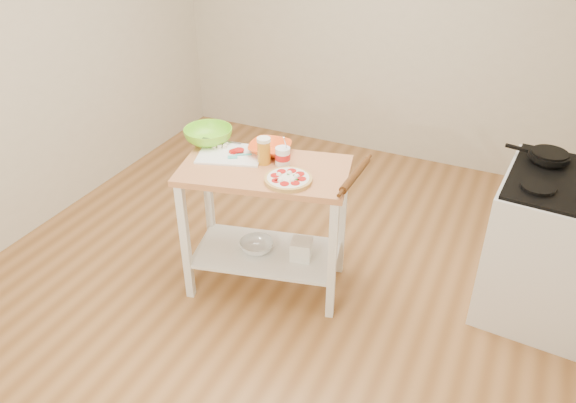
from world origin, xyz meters
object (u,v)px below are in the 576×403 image
at_px(pizza, 288,179).
at_px(beer_pint, 264,151).
at_px(gas_stove, 550,246).
at_px(orange_bowl, 270,148).
at_px(skillet, 548,156).
at_px(cutting_board, 230,153).
at_px(rolling_pin, 355,175).
at_px(shelf_bin, 301,249).
at_px(green_bowl, 208,135).
at_px(knife, 216,141).
at_px(prep_island, 265,204).
at_px(yogurt_tub, 283,156).
at_px(shelf_glass_bowl, 257,246).
at_px(spatula, 238,156).

relative_size(pizza, beer_pint, 1.66).
relative_size(gas_stove, orange_bowl, 4.22).
relative_size(skillet, cutting_board, 0.80).
distance_m(pizza, cutting_board, 0.50).
xyz_separation_m(pizza, rolling_pin, (0.34, 0.20, 0.01)).
height_order(pizza, shelf_bin, pizza).
distance_m(orange_bowl, green_bowl, 0.44).
distance_m(knife, shelf_bin, 0.91).
bearing_deg(skillet, green_bowl, -154.53).
bearing_deg(pizza, orange_bowl, 132.37).
bearing_deg(beer_pint, rolling_pin, 4.92).
bearing_deg(gas_stove, prep_island, -158.34).
xyz_separation_m(knife, yogurt_tub, (0.53, -0.09, 0.04)).
height_order(skillet, shelf_glass_bowl, skillet).
bearing_deg(skillet, pizza, -138.67).
bearing_deg(orange_bowl, yogurt_tub, -36.95).
relative_size(beer_pint, shelf_glass_bowl, 0.75).
xyz_separation_m(prep_island, rolling_pin, (0.55, 0.10, 0.28)).
distance_m(green_bowl, beer_pint, 0.48).
distance_m(skillet, orange_bowl, 1.70).
distance_m(skillet, rolling_pin, 1.19).
bearing_deg(shelf_glass_bowl, pizza, -16.78).
xyz_separation_m(prep_island, shelf_glass_bowl, (-0.07, -0.01, -0.35)).
xyz_separation_m(green_bowl, beer_pint, (0.47, -0.11, 0.04)).
relative_size(skillet, spatula, 2.97).
xyz_separation_m(spatula, knife, (-0.24, 0.13, 0.00)).
relative_size(spatula, rolling_pin, 0.31).
bearing_deg(knife, cutting_board, -40.46).
bearing_deg(knife, green_bowl, -174.35).
bearing_deg(spatula, shelf_glass_bowl, -53.49).
xyz_separation_m(cutting_board, yogurt_tub, (0.36, 0.02, 0.05)).
bearing_deg(green_bowl, orange_bowl, 4.01).
height_order(spatula, green_bowl, green_bowl).
bearing_deg(green_bowl, shelf_glass_bowl, -21.93).
xyz_separation_m(prep_island, pizza, (0.20, -0.09, 0.28)).
bearing_deg(spatula, rolling_pin, -26.60).
height_order(gas_stove, shelf_bin, gas_stove).
xyz_separation_m(gas_stove, pizza, (-1.49, -0.62, 0.44)).
bearing_deg(spatula, cutting_board, 133.41).
bearing_deg(shelf_bin, pizza, -103.05).
bearing_deg(prep_island, shelf_bin, 10.32).
distance_m(pizza, green_bowl, 0.74).
xyz_separation_m(pizza, spatula, (-0.41, 0.14, -0.00)).
relative_size(orange_bowl, green_bowl, 0.82).
bearing_deg(knife, spatula, -35.93).
xyz_separation_m(yogurt_tub, shelf_glass_bowl, (-0.15, -0.10, -0.66)).
xyz_separation_m(green_bowl, shelf_bin, (0.73, -0.12, -0.62)).
xyz_separation_m(gas_stove, skillet, (-0.14, 0.20, 0.50)).
bearing_deg(shelf_glass_bowl, shelf_bin, 10.37).
bearing_deg(shelf_bin, shelf_glass_bowl, -169.63).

